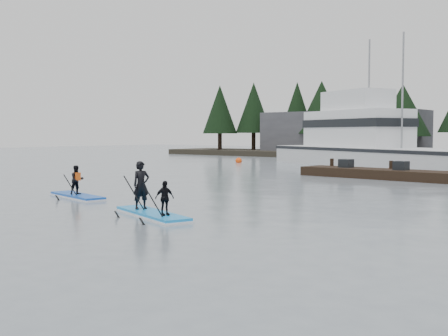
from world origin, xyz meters
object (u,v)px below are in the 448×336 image
Objects in this scene: fishing_boat_large at (371,155)px; paddleboard_duo at (150,201)px; paddleboard_solo at (77,188)px; floating_dock at (436,177)px.

fishing_boat_large reaches higher than paddleboard_duo.
fishing_boat_large is 5.95× the size of paddleboard_solo.
fishing_boat_large reaches higher than floating_dock.
paddleboard_duo is at bearing -3.43° from paddleboard_solo.
floating_dock is 18.39m from paddleboard_duo.
paddleboard_solo is at bearing -176.33° from paddleboard_duo.
fishing_boat_large reaches higher than paddleboard_solo.
fishing_boat_large is 30.02m from paddleboard_duo.
paddleboard_solo is 6.14m from paddleboard_duo.
paddleboard_duo is (5.93, -1.60, 0.10)m from paddleboard_solo.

